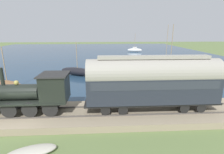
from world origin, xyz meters
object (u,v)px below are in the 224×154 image
at_px(sailboat_navy, 166,60).
at_px(steam_locomotive, 39,91).
at_px(sailboat_white, 135,50).
at_px(sailboat_blue, 170,71).
at_px(sailboat_brown, 7,85).
at_px(rowboat_near_shore, 113,85).
at_px(rowboat_far_out, 128,82).
at_px(beached_dinghy, 31,152).
at_px(passenger_coach, 153,81).
at_px(sailboat_black, 77,71).
at_px(rowboat_off_pier, 55,86).

bearing_deg(sailboat_navy, steam_locomotive, 112.86).
height_order(sailboat_white, sailboat_blue, sailboat_blue).
distance_m(sailboat_brown, rowboat_near_shore, 12.71).
height_order(steam_locomotive, rowboat_far_out, steam_locomotive).
relative_size(sailboat_brown, sailboat_white, 0.91).
bearing_deg(rowboat_far_out, steam_locomotive, 122.26).
xyz_separation_m(sailboat_brown, beached_dinghy, (-11.73, -7.18, -0.42)).
xyz_separation_m(passenger_coach, sailboat_navy, (23.10, -9.59, -2.34)).
distance_m(sailboat_navy, sailboat_brown, 29.43).
distance_m(sailboat_brown, rowboat_far_out, 14.90).
height_order(passenger_coach, sailboat_black, sailboat_black).
xyz_separation_m(passenger_coach, beached_dinghy, (-4.29, 8.15, -2.89)).
height_order(sailboat_black, sailboat_blue, sailboat_blue).
bearing_deg(sailboat_black, beached_dinghy, -152.49).
distance_m(sailboat_white, rowboat_off_pier, 41.15).
bearing_deg(rowboat_far_out, passenger_coach, 167.50).
height_order(steam_locomotive, passenger_coach, passenger_coach).
xyz_separation_m(sailboat_black, rowboat_far_out, (-4.96, -7.39, -0.41)).
xyz_separation_m(sailboat_navy, sailboat_brown, (-15.66, 24.92, -0.13)).
distance_m(steam_locomotive, beached_dinghy, 4.90).
xyz_separation_m(rowboat_off_pier, beached_dinghy, (-12.32, -1.73, -0.03)).
relative_size(steam_locomotive, sailboat_navy, 0.74).
height_order(steam_locomotive, sailboat_navy, sailboat_navy).
height_order(steam_locomotive, sailboat_white, sailboat_white).
relative_size(steam_locomotive, rowboat_far_out, 2.80).
height_order(sailboat_brown, sailboat_blue, sailboat_blue).
xyz_separation_m(sailboat_black, sailboat_brown, (-6.92, 7.38, -0.00)).
xyz_separation_m(sailboat_white, sailboat_blue, (-32.61, 0.53, 0.11)).
distance_m(sailboat_navy, sailboat_white, 22.57).
xyz_separation_m(sailboat_brown, rowboat_off_pier, (0.59, -5.46, -0.38)).
bearing_deg(rowboat_far_out, beached_dinghy, 135.07).
height_order(sailboat_brown, rowboat_near_shore, sailboat_brown).
xyz_separation_m(sailboat_black, sailboat_white, (31.18, -15.02, 0.04)).
relative_size(passenger_coach, sailboat_white, 1.80).
bearing_deg(rowboat_far_out, rowboat_off_pier, 82.39).
bearing_deg(sailboat_brown, rowboat_far_out, -56.89).
height_order(sailboat_black, beached_dinghy, sailboat_black).
distance_m(sailboat_black, beached_dinghy, 18.65).
xyz_separation_m(sailboat_navy, rowboat_off_pier, (-15.07, 19.46, -0.52)).
height_order(sailboat_navy, sailboat_blue, sailboat_navy).
bearing_deg(sailboat_brown, beached_dinghy, -122.94).
bearing_deg(beached_dinghy, steam_locomotive, 10.79).
distance_m(passenger_coach, rowboat_far_out, 9.84).
bearing_deg(sailboat_navy, beached_dinghy, 118.71).
distance_m(sailboat_navy, beached_dinghy, 32.63).
relative_size(steam_locomotive, sailboat_white, 1.01).
xyz_separation_m(sailboat_white, rowboat_off_pier, (-37.50, 16.95, -0.43)).
relative_size(sailboat_black, sailboat_brown, 1.13).
height_order(sailboat_brown, beached_dinghy, sailboat_brown).
distance_m(rowboat_far_out, rowboat_off_pier, 9.41).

